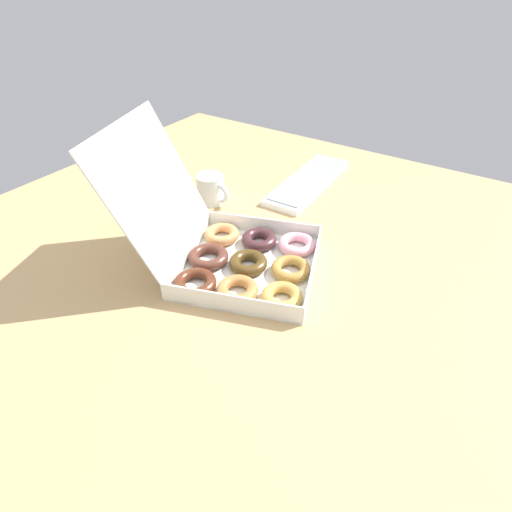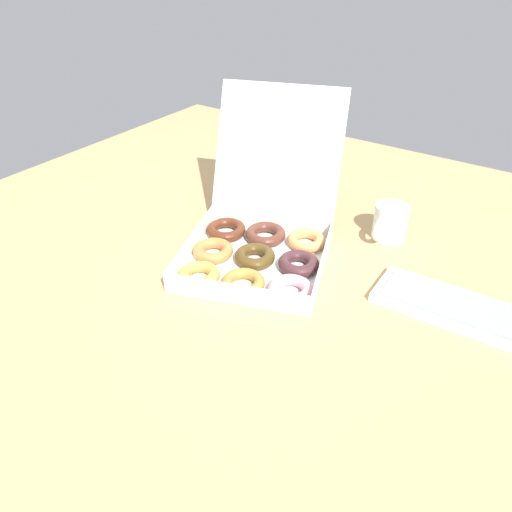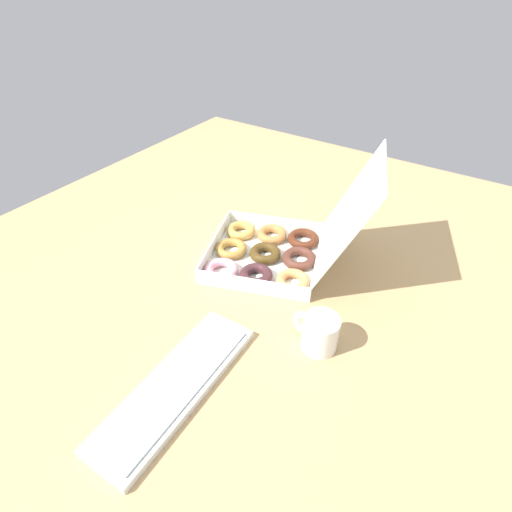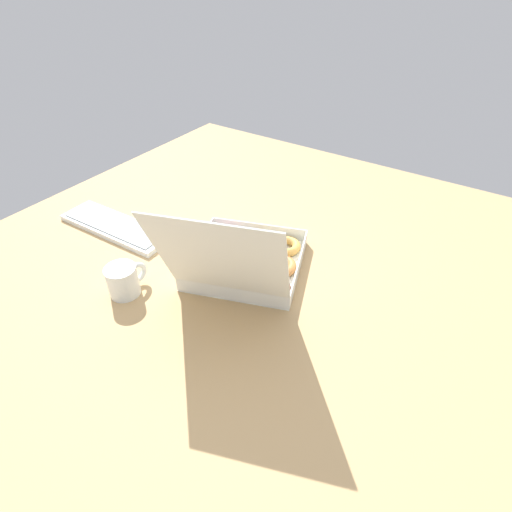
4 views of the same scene
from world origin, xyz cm
name	(u,v)px [view 1 (image 1 of 4)]	position (x,y,z in cm)	size (l,w,h in cm)	color
ground_plane	(246,278)	(0.00, 0.00, -1.00)	(180.00, 180.00, 2.00)	tan
donut_box	(237,254)	(1.44, 3.62, 3.83)	(45.44, 53.68, 34.29)	white
keyboard	(309,181)	(51.29, 9.31, 1.06)	(42.34, 13.91, 2.20)	white
coffee_mug	(211,189)	(23.88, 29.27, 4.56)	(8.48, 12.07, 8.89)	white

